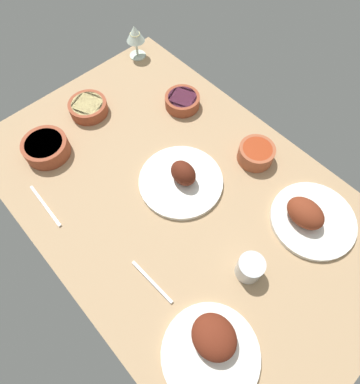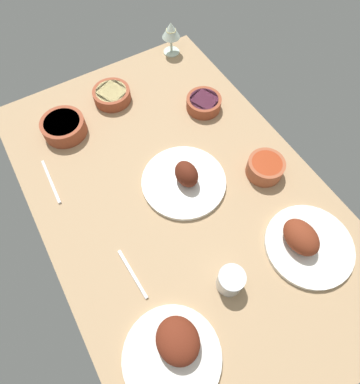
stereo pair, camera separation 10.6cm
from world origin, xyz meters
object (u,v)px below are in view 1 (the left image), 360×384
at_px(plate_near_viewer, 212,346).
at_px(bowl_cream, 46,147).
at_px(bowl_sauce, 256,153).
at_px(bowl_pasta, 88,107).
at_px(wine_glass, 135,35).
at_px(spoon_loose, 45,206).
at_px(water_tumbler, 250,268).
at_px(plate_center_main, 310,217).
at_px(fork_loose, 152,282).
at_px(plate_far_side, 182,179).
at_px(bowl_onions, 182,101).

relative_size(plate_near_viewer, bowl_cream, 1.64).
distance_m(bowl_cream, bowl_sauce, 0.74).
bearing_deg(bowl_pasta, wine_glass, 110.11).
bearing_deg(spoon_loose, water_tumbler, -149.28).
bearing_deg(plate_center_main, bowl_pasta, -163.91).
relative_size(plate_near_viewer, wine_glass, 1.86).
bearing_deg(fork_loose, spoon_loose, -169.77).
distance_m(plate_center_main, water_tumbler, 0.27).
distance_m(plate_center_main, fork_loose, 0.53).
height_order(plate_far_side, wine_glass, wine_glass).
relative_size(plate_far_side, bowl_onions, 2.12).
bearing_deg(fork_loose, wine_glass, 140.64).
distance_m(plate_center_main, bowl_sauce, 0.28).
height_order(plate_far_side, fork_loose, plate_far_side).
bearing_deg(bowl_sauce, plate_near_viewer, -59.35).
relative_size(plate_near_viewer, bowl_sauce, 2.09).
distance_m(wine_glass, water_tumbler, 1.03).
relative_size(bowl_sauce, water_tumbler, 1.58).
distance_m(plate_center_main, plate_far_side, 0.43).
bearing_deg(water_tumbler, plate_near_viewer, -72.61).
xyz_separation_m(bowl_pasta, wine_glass, (-0.13, 0.34, 0.07)).
distance_m(plate_near_viewer, fork_loose, 0.24).
bearing_deg(plate_center_main, wine_glass, 174.39).
height_order(water_tumbler, fork_loose, water_tumbler).
height_order(bowl_pasta, water_tumbler, water_tumbler).
xyz_separation_m(bowl_pasta, fork_loose, (0.67, -0.25, -0.02)).
relative_size(plate_center_main, water_tumbler, 3.42).
height_order(plate_center_main, bowl_pasta, plate_center_main).
bearing_deg(plate_far_side, fork_loose, -57.12).
height_order(wine_glass, water_tumbler, wine_glass).
height_order(plate_far_side, water_tumbler, plate_far_side).
bearing_deg(plate_near_viewer, fork_loose, -178.66).
relative_size(plate_near_viewer, water_tumbler, 3.30).
relative_size(bowl_pasta, water_tumbler, 1.84).
bearing_deg(plate_near_viewer, bowl_pasta, 165.05).
relative_size(plate_center_main, wine_glass, 1.93).
height_order(bowl_onions, fork_loose, bowl_onions).
bearing_deg(bowl_cream, plate_near_viewer, -1.39).
xyz_separation_m(plate_near_viewer, bowl_cream, (-0.84, 0.02, 0.00)).
bearing_deg(plate_far_side, bowl_pasta, -174.41).
bearing_deg(water_tumbler, bowl_cream, -165.35).
bearing_deg(fork_loose, water_tumbler, 50.94).
height_order(plate_near_viewer, bowl_cream, plate_near_viewer).
relative_size(bowl_cream, bowl_onions, 1.18).
relative_size(plate_far_side, water_tumbler, 3.61).
distance_m(wine_glass, spoon_loose, 0.78).
bearing_deg(wine_glass, water_tumbler, -20.64).
relative_size(plate_near_viewer, bowl_pasta, 1.79).
height_order(plate_center_main, spoon_loose, plate_center_main).
height_order(plate_far_side, bowl_sauce, plate_far_side).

